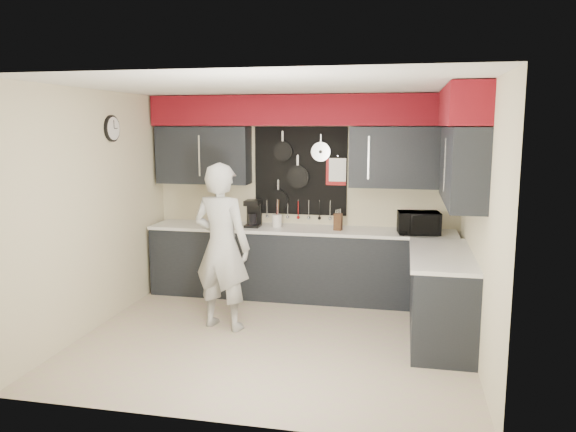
% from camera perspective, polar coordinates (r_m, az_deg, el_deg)
% --- Properties ---
extents(ground, '(4.00, 4.00, 0.00)m').
position_cam_1_polar(ground, '(6.06, -1.38, -12.27)').
color(ground, '#BCA692').
rests_on(ground, ground).
extents(back_wall_assembly, '(4.00, 0.36, 2.60)m').
position_cam_1_polar(back_wall_assembly, '(7.20, 1.57, 7.56)').
color(back_wall_assembly, beige).
rests_on(back_wall_assembly, ground).
extents(right_wall_assembly, '(0.36, 3.50, 2.60)m').
position_cam_1_polar(right_wall_assembly, '(5.78, 17.46, 6.07)').
color(right_wall_assembly, beige).
rests_on(right_wall_assembly, ground).
extents(left_wall_assembly, '(0.05, 3.50, 2.60)m').
position_cam_1_polar(left_wall_assembly, '(6.47, -18.86, 0.87)').
color(left_wall_assembly, beige).
rests_on(left_wall_assembly, ground).
extents(base_cabinets, '(3.95, 2.20, 0.92)m').
position_cam_1_polar(base_cabinets, '(6.89, 4.76, -5.61)').
color(base_cabinets, black).
rests_on(base_cabinets, ground).
extents(microwave, '(0.53, 0.39, 0.27)m').
position_cam_1_polar(microwave, '(6.93, 13.13, -0.69)').
color(microwave, black).
rests_on(microwave, base_cabinets).
extents(knife_block, '(0.11, 0.11, 0.21)m').
position_cam_1_polar(knife_block, '(7.03, 5.11, -0.60)').
color(knife_block, '#3B1B12').
rests_on(knife_block, base_cabinets).
extents(utensil_crock, '(0.13, 0.13, 0.16)m').
position_cam_1_polar(utensil_crock, '(7.22, -1.13, -0.48)').
color(utensil_crock, white).
rests_on(utensil_crock, base_cabinets).
extents(coffee_maker, '(0.20, 0.24, 0.35)m').
position_cam_1_polar(coffee_maker, '(7.26, -3.55, 0.33)').
color(coffee_maker, black).
rests_on(coffee_maker, base_cabinets).
extents(person, '(0.75, 0.57, 1.83)m').
position_cam_1_polar(person, '(6.14, -6.75, -3.12)').
color(person, '#B9BAB7').
rests_on(person, ground).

